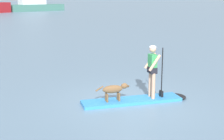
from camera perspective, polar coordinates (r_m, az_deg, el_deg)
ground_plane at (r=10.66m, az=3.48°, el=-5.65°), size 400.00×400.00×0.00m
paddleboard at (r=10.72m, az=4.64°, el=-5.28°), size 3.54×2.11×0.10m
person_paddler at (r=10.61m, az=7.18°, el=0.40°), size 0.68×0.60×1.74m
dog at (r=10.34m, az=0.38°, el=-3.45°), size 1.05×0.53×0.56m
moored_boat_center at (r=74.81m, az=-13.40°, el=11.05°), size 12.43×3.41×4.11m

